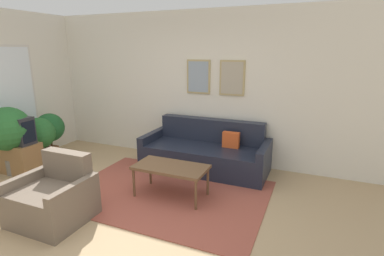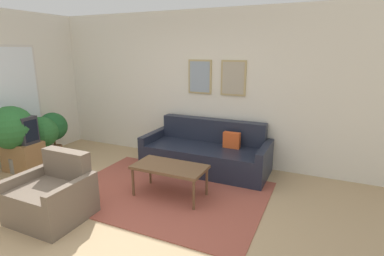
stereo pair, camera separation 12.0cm
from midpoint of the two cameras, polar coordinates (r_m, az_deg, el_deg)
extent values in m
plane|color=tan|center=(3.85, -16.77, -17.55)|extent=(16.00, 16.00, 0.00)
cube|color=#9E4C3D|center=(4.46, -5.70, -12.21)|extent=(2.83, 1.99, 0.01)
cube|color=silver|center=(5.54, -0.46, 7.76)|extent=(8.00, 0.06, 2.70)
cube|color=tan|center=(5.43, 0.61, 9.74)|extent=(0.44, 0.03, 0.60)
cube|color=#8999A8|center=(5.41, 0.54, 9.72)|extent=(0.38, 0.01, 0.54)
cube|color=tan|center=(5.23, 6.99, 9.44)|extent=(0.44, 0.03, 0.60)
cube|color=#A89E89|center=(5.21, 6.94, 9.43)|extent=(0.38, 0.01, 0.54)
cube|color=beige|center=(6.19, -32.54, 5.82)|extent=(0.02, 1.18, 1.60)
cube|color=white|center=(6.19, -32.51, 5.82)|extent=(0.02, 1.10, 1.52)
cube|color=#1E2333|center=(5.18, 1.74, -5.72)|extent=(1.90, 0.90, 0.43)
cube|color=#1E2333|center=(5.36, 3.13, -0.36)|extent=(1.90, 0.20, 0.40)
cube|color=#1E2333|center=(5.58, -7.97, -3.59)|extent=(0.12, 0.90, 0.57)
cube|color=#1E2333|center=(4.90, 12.86, -6.42)|extent=(0.12, 0.90, 0.57)
cube|color=#D15123|center=(5.04, 6.75, -2.33)|extent=(0.28, 0.10, 0.28)
cube|color=brown|center=(4.20, -4.89, -7.46)|extent=(1.02, 0.53, 0.04)
cylinder|color=brown|center=(4.34, -11.79, -10.25)|extent=(0.04, 0.04, 0.42)
cylinder|color=brown|center=(3.92, -0.17, -12.74)|extent=(0.04, 0.04, 0.42)
cylinder|color=brown|center=(4.68, -8.67, -8.22)|extent=(0.04, 0.04, 0.42)
cylinder|color=brown|center=(4.30, 2.21, -10.20)|extent=(0.04, 0.04, 0.42)
cube|color=olive|center=(5.85, -30.37, -4.93)|extent=(0.65, 0.40, 0.51)
cube|color=#2D2D33|center=(5.72, -30.99, -0.36)|extent=(0.57, 0.28, 0.45)
cube|color=black|center=(5.50, -29.20, -0.67)|extent=(0.01, 0.23, 0.35)
cube|color=#6B5B4C|center=(4.11, -25.94, -12.94)|extent=(0.67, 0.76, 0.42)
cube|color=#6B5B4C|center=(4.14, -23.44, -6.51)|extent=(0.67, 0.16, 0.36)
cube|color=#6B5B4C|center=(4.36, -29.38, -10.90)|extent=(0.09, 0.76, 0.54)
cube|color=#6B5B4C|center=(3.83, -22.17, -13.60)|extent=(0.09, 0.76, 0.54)
cylinder|color=slate|center=(5.88, -31.29, -6.26)|extent=(0.24, 0.24, 0.26)
cylinder|color=#51381E|center=(5.81, -31.60, -4.06)|extent=(0.04, 0.04, 0.21)
sphere|color=#28662D|center=(5.70, -32.14, -0.15)|extent=(0.71, 0.71, 0.71)
cylinder|color=#935638|center=(6.37, -25.50, -4.23)|extent=(0.26, 0.26, 0.22)
cylinder|color=#51381E|center=(6.32, -25.69, -2.60)|extent=(0.04, 0.04, 0.16)
sphere|color=#1E5628|center=(6.24, -26.00, 0.09)|extent=(0.53, 0.53, 0.53)
cylinder|color=beige|center=(6.17, -27.13, -5.28)|extent=(0.23, 0.23, 0.17)
cylinder|color=#51381E|center=(6.12, -27.31, -3.80)|extent=(0.04, 0.04, 0.17)
sphere|color=#28662D|center=(6.03, -27.66, -0.90)|extent=(0.56, 0.56, 0.56)
camera|label=1|loc=(0.06, -90.75, -0.20)|focal=28.00mm
camera|label=2|loc=(0.06, 89.25, 0.20)|focal=28.00mm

